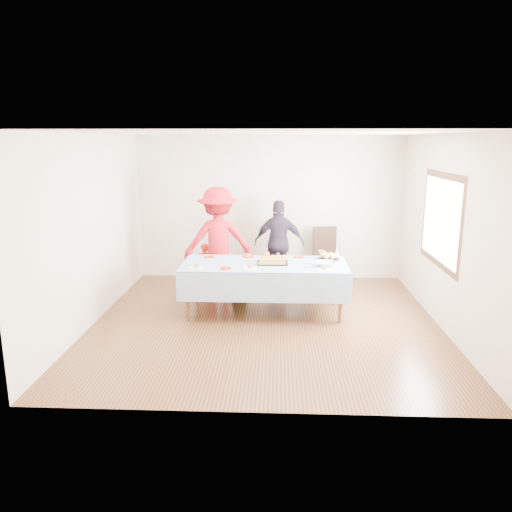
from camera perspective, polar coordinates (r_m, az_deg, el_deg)
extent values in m
plane|color=#442113|center=(7.39, 1.10, -7.56)|extent=(5.00, 5.00, 0.00)
cube|color=beige|center=(9.49, 1.54, 5.50)|extent=(5.00, 0.04, 2.70)
cube|color=beige|center=(4.59, 0.35, -2.79)|extent=(5.00, 0.04, 2.70)
cube|color=beige|center=(7.51, -18.31, 2.82)|extent=(0.04, 5.00, 2.70)
cube|color=beige|center=(7.40, 20.91, 2.46)|extent=(0.04, 5.00, 2.70)
cube|color=white|center=(6.91, 1.20, 13.89)|extent=(5.00, 5.00, 0.04)
cube|color=#472B16|center=(7.55, 20.33, 3.87)|extent=(0.03, 1.75, 1.35)
cylinder|color=brown|center=(7.40, -7.86, -4.64)|extent=(0.06, 0.06, 0.73)
cylinder|color=brown|center=(7.34, 9.67, -4.86)|extent=(0.06, 0.06, 0.73)
cylinder|color=brown|center=(8.19, -6.81, -2.86)|extent=(0.06, 0.06, 0.73)
cylinder|color=brown|center=(8.14, 8.97, -3.04)|extent=(0.06, 0.06, 0.73)
cube|color=brown|center=(7.58, 0.97, -1.06)|extent=(2.40, 1.00, 0.04)
cube|color=white|center=(7.58, 0.97, -0.87)|extent=(2.50, 1.10, 0.01)
cube|color=black|center=(7.58, 1.90, -0.79)|extent=(0.46, 0.36, 0.01)
cube|color=gold|center=(7.57, 1.90, -0.53)|extent=(0.39, 0.29, 0.06)
cube|color=#A66B26|center=(7.56, 1.90, -0.27)|extent=(0.39, 0.29, 0.01)
cylinder|color=black|center=(7.91, 8.29, -0.31)|extent=(0.34, 0.34, 0.02)
sphere|color=tan|center=(7.91, 8.95, 0.05)|extent=(0.08, 0.08, 0.08)
sphere|color=tan|center=(7.98, 8.57, 0.18)|extent=(0.08, 0.08, 0.08)
sphere|color=tan|center=(7.97, 7.93, 0.18)|extent=(0.08, 0.08, 0.08)
sphere|color=tan|center=(7.89, 7.66, 0.06)|extent=(0.08, 0.08, 0.08)
sphere|color=tan|center=(7.82, 8.03, -0.07)|extent=(0.08, 0.08, 0.08)
sphere|color=tan|center=(7.83, 8.69, -0.08)|extent=(0.08, 0.08, 0.08)
sphere|color=tan|center=(7.90, 8.30, 0.05)|extent=(0.08, 0.08, 0.08)
imported|color=silver|center=(7.46, 8.00, -0.91)|extent=(0.29, 0.29, 0.07)
cone|color=white|center=(8.05, 9.20, 0.45)|extent=(0.10, 0.10, 0.17)
cylinder|color=#B5280D|center=(7.99, -5.39, -0.11)|extent=(0.17, 0.17, 0.01)
cylinder|color=#B5280D|center=(7.98, -0.88, -0.07)|extent=(0.19, 0.19, 0.01)
cylinder|color=#B5280D|center=(8.02, 1.28, -0.01)|extent=(0.17, 0.17, 0.01)
cylinder|color=#B5280D|center=(7.98, 4.89, -0.13)|extent=(0.18, 0.18, 0.01)
cylinder|color=#B5280D|center=(7.27, -3.47, -1.42)|extent=(0.18, 0.18, 0.01)
cylinder|color=white|center=(7.36, -6.87, -1.31)|extent=(0.21, 0.21, 0.01)
cylinder|color=white|center=(7.25, -0.74, -1.43)|extent=(0.20, 0.20, 0.01)
cylinder|color=white|center=(7.23, 7.72, -1.60)|extent=(0.24, 0.24, 0.01)
cylinder|color=black|center=(9.12, 7.37, -2.11)|extent=(0.04, 0.04, 0.46)
cylinder|color=black|center=(9.24, 9.65, -1.98)|extent=(0.04, 0.04, 0.46)
cylinder|color=black|center=(9.47, 6.66, -1.51)|extent=(0.04, 0.04, 0.46)
cylinder|color=black|center=(9.59, 8.86, -1.39)|extent=(0.04, 0.04, 0.46)
cube|color=black|center=(9.29, 8.19, -0.24)|extent=(0.54, 0.54, 0.05)
cube|color=black|center=(9.42, 7.85, 1.75)|extent=(0.45, 0.14, 0.53)
imported|color=red|center=(8.89, -5.91, -1.18)|extent=(0.36, 0.30, 0.84)
imported|color=#226635|center=(8.25, -1.96, -2.54)|extent=(0.44, 0.38, 0.76)
imported|color=tan|center=(8.79, 7.25, -1.66)|extent=(0.41, 0.34, 0.76)
imported|color=red|center=(8.61, -4.33, 1.77)|extent=(1.29, 0.88, 1.84)
imported|color=#322A3A|center=(9.08, 2.66, 1.49)|extent=(0.94, 0.45, 1.56)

